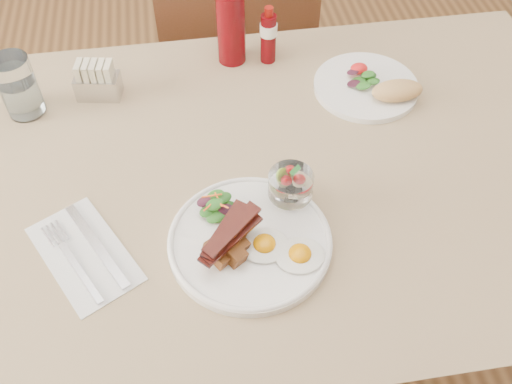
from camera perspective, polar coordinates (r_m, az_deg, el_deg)
The scene contains 13 objects.
table at distance 1.16m, azimuth 2.02°, elevation -0.55°, with size 1.33×0.88×0.75m.
chair_far at distance 1.73m, azimuth -2.09°, elevation 13.43°, with size 0.42×0.42×0.93m.
main_plate at distance 0.97m, azimuth -0.62°, elevation -5.01°, with size 0.28×0.28×0.02m, color white.
fried_eggs at distance 0.95m, azimuth 2.62°, elevation -5.77°, with size 0.15×0.11×0.02m.
bacon_potato_pile at distance 0.93m, azimuth -2.70°, elevation -4.96°, with size 0.11×0.11×0.06m.
side_salad at distance 0.99m, azimuth -4.01°, elevation -1.46°, with size 0.07×0.07×0.04m.
fruit_cup at distance 0.99m, azimuth 3.48°, elevation 0.72°, with size 0.08×0.08×0.08m.
second_plate at distance 1.27m, azimuth 11.63°, elevation 10.28°, with size 0.23×0.23×0.06m.
ketchup_bottle at distance 1.29m, azimuth -2.52°, elevation 16.25°, with size 0.08×0.08×0.19m.
hot_sauce_bottle at distance 1.30m, azimuth 1.24°, elevation 15.37°, with size 0.04×0.04×0.14m.
sugar_caddy at distance 1.27m, azimuth -15.58°, elevation 10.57°, with size 0.10×0.07×0.08m.
water_glass at distance 1.26m, azimuth -22.58°, elevation 9.44°, with size 0.08×0.08×0.13m.
napkin_cutlery at distance 1.01m, azimuth -16.70°, elevation -5.88°, with size 0.21×0.25×0.01m.
Camera 1 is at (-0.15, -0.72, 1.56)m, focal length 40.00 mm.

